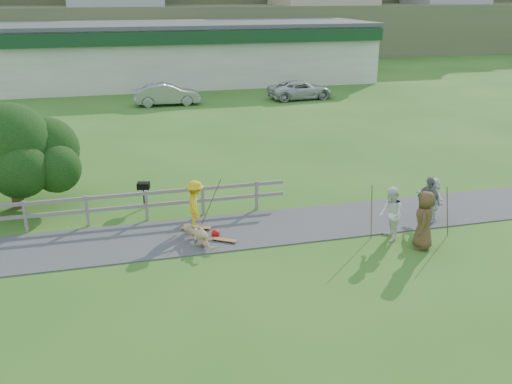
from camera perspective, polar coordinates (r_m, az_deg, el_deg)
ground at (r=17.76m, az=-3.45°, el=-6.09°), size 260.00×260.00×0.00m
path at (r=19.10m, az=-4.36°, el=-4.15°), size 34.00×3.00×0.04m
fence at (r=20.31m, az=-18.30°, el=-1.51°), size 15.05×0.10×1.10m
strip_mall at (r=51.41m, az=-7.10°, el=13.67°), size 32.50×10.75×5.10m
skater_rider at (r=19.12m, az=-6.06°, el=-1.55°), size 0.70×1.12×1.66m
skater_fallen at (r=18.30m, az=-5.72°, el=-4.29°), size 1.75×0.93×0.62m
spectator_a at (r=18.81m, az=13.34°, el=-2.17°), size 0.78×0.95×1.77m
spectator_b at (r=20.52m, az=16.86°, el=-0.79°), size 0.64×1.06×1.68m
spectator_c at (r=18.44m, az=16.48°, el=-2.72°), size 1.00×1.10×1.88m
spectator_d at (r=20.82m, az=17.21°, el=-0.70°), size 0.58×1.48×1.56m
car_silver at (r=41.25m, az=-8.90°, el=9.63°), size 4.64×1.71×1.52m
car_white at (r=43.26m, az=4.48°, el=10.14°), size 5.05×2.64×1.36m
tree at (r=22.63m, az=-23.16°, el=2.58°), size 4.91×4.91×3.37m
bbq at (r=21.57m, az=-11.12°, el=-0.31°), size 0.52×0.44×0.98m
longboard_rider at (r=19.41m, az=-5.98°, el=-3.69°), size 1.01×0.50×0.11m
longboard_fallen at (r=18.44m, az=-3.19°, el=-4.92°), size 0.81×0.64×0.09m
helmet at (r=18.78m, az=-4.07°, el=-4.17°), size 0.28×0.28×0.28m
pole_rider at (r=19.56m, az=-4.52°, el=-0.82°), size 0.03×0.03×1.78m
pole_spec_left at (r=18.77m, az=11.48°, el=-1.97°), size 0.03×0.03×1.83m
pole_spec_right at (r=19.59m, az=18.59°, el=-1.83°), size 0.03×0.03×1.75m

